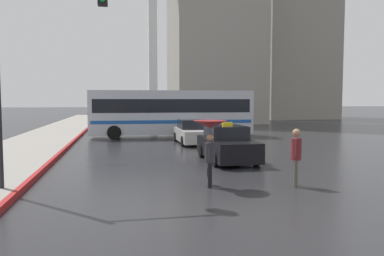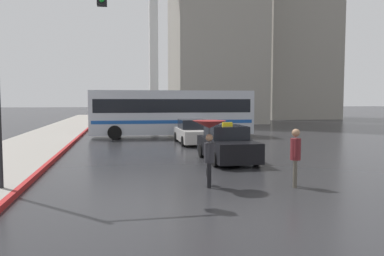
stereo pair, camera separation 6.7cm
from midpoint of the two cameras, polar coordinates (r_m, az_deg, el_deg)
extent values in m
plane|color=#262628|center=(8.45, 8.22, -14.07)|extent=(300.00, 300.00, 0.00)
cube|color=black|center=(16.42, 5.49, -3.07)|extent=(1.80, 4.22, 0.81)
cube|color=black|center=(16.55, 5.30, -0.62)|extent=(1.58, 1.90, 0.56)
cylinder|color=black|center=(15.50, 9.90, -4.56)|extent=(0.20, 0.60, 0.60)
cylinder|color=black|center=(14.99, 3.75, -4.81)|extent=(0.20, 0.60, 0.60)
cylinder|color=black|center=(17.94, 6.93, -3.34)|extent=(0.20, 0.60, 0.60)
cylinder|color=black|center=(17.50, 1.58, -3.50)|extent=(0.20, 0.60, 0.60)
cube|color=yellow|center=(16.32, 5.51, 0.59)|extent=(0.44, 0.16, 0.16)
cube|color=#B7B2AD|center=(23.10, 0.28, -1.05)|extent=(1.80, 4.46, 0.73)
cube|color=black|center=(23.27, 0.17, 0.61)|extent=(1.58, 2.01, 0.58)
cylinder|color=black|center=(21.97, 3.17, -1.93)|extent=(0.20, 0.60, 0.60)
cylinder|color=black|center=(21.61, -1.23, -2.03)|extent=(0.20, 0.60, 0.60)
cylinder|color=black|center=(24.64, 1.60, -1.26)|extent=(0.20, 0.60, 0.60)
cylinder|color=black|center=(24.33, -2.33, -1.33)|extent=(0.20, 0.60, 0.60)
cube|color=#B2B7C1|center=(27.15, -2.98, 2.43)|extent=(11.63, 2.93, 3.09)
cube|color=black|center=(27.14, -2.98, 3.42)|extent=(11.05, 2.93, 0.94)
cube|color=#194C9E|center=(27.17, -2.97, 1.09)|extent=(11.28, 2.94, 0.24)
cylinder|color=black|center=(25.92, -11.62, -0.68)|extent=(0.97, 0.32, 0.96)
cylinder|color=black|center=(28.31, -11.38, -0.27)|extent=(0.97, 0.32, 0.96)
cylinder|color=black|center=(26.69, 5.34, -0.47)|extent=(0.97, 0.32, 0.96)
cylinder|color=black|center=(29.02, 4.18, -0.09)|extent=(0.97, 0.32, 0.96)
cylinder|color=black|center=(11.41, 2.75, -7.25)|extent=(0.15, 0.15, 0.76)
cylinder|color=black|center=(11.63, 2.84, -7.03)|extent=(0.15, 0.15, 0.76)
cylinder|color=#28282D|center=(11.40, 2.81, -3.79)|extent=(0.40, 0.40, 0.60)
sphere|color=#997051|center=(11.35, 2.82, -1.49)|extent=(0.22, 0.22, 0.22)
cylinder|color=#28282D|center=(11.20, 2.73, -3.70)|extent=(0.09, 0.09, 0.51)
cylinder|color=#28282D|center=(11.60, 2.88, -3.44)|extent=(0.09, 0.09, 0.51)
cone|color=maroon|center=(11.32, 2.82, 0.55)|extent=(1.02, 1.02, 0.23)
cylinder|color=black|center=(11.34, 2.82, -1.12)|extent=(0.02, 0.02, 0.67)
cube|color=#262628|center=(11.79, 2.65, -6.69)|extent=(0.15, 0.20, 0.28)
cylinder|color=#4C473D|center=(12.07, 15.59, -6.59)|extent=(0.16, 0.16, 0.83)
cylinder|color=#4C473D|center=(11.85, 15.58, -6.78)|extent=(0.16, 0.16, 0.83)
cylinder|color=maroon|center=(11.84, 15.66, -3.13)|extent=(0.42, 0.42, 0.66)
sphere|color=#997051|center=(11.79, 15.71, -0.71)|extent=(0.24, 0.24, 0.24)
cylinder|color=maroon|center=(12.03, 15.67, -2.78)|extent=(0.09, 0.09, 0.56)
cylinder|color=maroon|center=(11.64, 15.66, -3.01)|extent=(0.09, 0.09, 0.56)
cube|color=gray|center=(60.50, 14.97, 16.05)|extent=(10.63, 11.47, 30.43)
cube|color=white|center=(41.92, -5.86, 15.62)|extent=(0.90, 0.90, 21.92)
camera|label=1|loc=(0.03, -89.89, 0.01)|focal=35.00mm
camera|label=2|loc=(0.03, 90.11, -0.01)|focal=35.00mm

